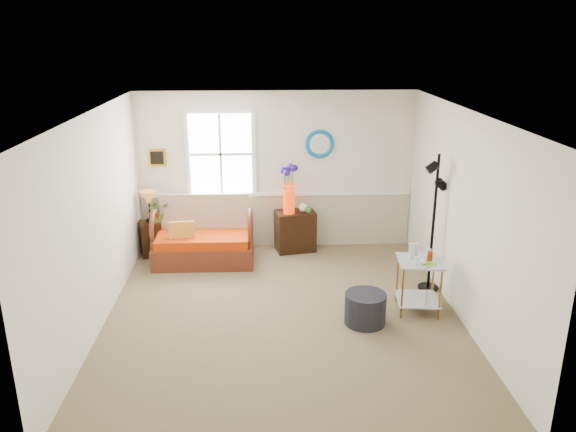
{
  "coord_description": "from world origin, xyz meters",
  "views": [
    {
      "loc": [
        -0.24,
        -6.45,
        3.51
      ],
      "look_at": [
        0.08,
        0.32,
        1.25
      ],
      "focal_mm": 35.0,
      "sensor_mm": 36.0,
      "label": 1
    }
  ],
  "objects_px": {
    "loveseat": "(203,232)",
    "cabinet": "(295,231)",
    "ottoman": "(365,308)",
    "lamp_stand": "(151,239)",
    "side_table": "(418,286)",
    "floor_lamp": "(433,224)"
  },
  "relations": [
    {
      "from": "loveseat",
      "to": "cabinet",
      "type": "xyz_separation_m",
      "value": [
        1.47,
        0.42,
        -0.17
      ]
    },
    {
      "from": "lamp_stand",
      "to": "side_table",
      "type": "bearing_deg",
      "value": -28.74
    },
    {
      "from": "ottoman",
      "to": "loveseat",
      "type": "bearing_deg",
      "value": 136.6
    },
    {
      "from": "cabinet",
      "to": "loveseat",
      "type": "bearing_deg",
      "value": -175.24
    },
    {
      "from": "loveseat",
      "to": "side_table",
      "type": "height_order",
      "value": "loveseat"
    },
    {
      "from": "ottoman",
      "to": "side_table",
      "type": "bearing_deg",
      "value": 21.93
    },
    {
      "from": "floor_lamp",
      "to": "ottoman",
      "type": "relative_size",
      "value": 3.77
    },
    {
      "from": "side_table",
      "to": "lamp_stand",
      "type": "bearing_deg",
      "value": 151.26
    },
    {
      "from": "lamp_stand",
      "to": "cabinet",
      "type": "relative_size",
      "value": 0.85
    },
    {
      "from": "loveseat",
      "to": "cabinet",
      "type": "relative_size",
      "value": 2.29
    },
    {
      "from": "lamp_stand",
      "to": "floor_lamp",
      "type": "distance_m",
      "value": 4.45
    },
    {
      "from": "loveseat",
      "to": "lamp_stand",
      "type": "distance_m",
      "value": 0.96
    },
    {
      "from": "lamp_stand",
      "to": "side_table",
      "type": "xyz_separation_m",
      "value": [
        3.81,
        -2.09,
        0.07
      ]
    },
    {
      "from": "cabinet",
      "to": "side_table",
      "type": "bearing_deg",
      "value": -67.39
    },
    {
      "from": "lamp_stand",
      "to": "side_table",
      "type": "height_order",
      "value": "side_table"
    },
    {
      "from": "side_table",
      "to": "loveseat",
      "type": "bearing_deg",
      "value": 148.8
    },
    {
      "from": "lamp_stand",
      "to": "ottoman",
      "type": "bearing_deg",
      "value": -37.87
    },
    {
      "from": "loveseat",
      "to": "ottoman",
      "type": "height_order",
      "value": "loveseat"
    },
    {
      "from": "loveseat",
      "to": "cabinet",
      "type": "distance_m",
      "value": 1.54
    },
    {
      "from": "lamp_stand",
      "to": "ottoman",
      "type": "xyz_separation_m",
      "value": [
        3.07,
        -2.39,
        -0.09
      ]
    },
    {
      "from": "loveseat",
      "to": "side_table",
      "type": "relative_size",
      "value": 2.18
    },
    {
      "from": "cabinet",
      "to": "ottoman",
      "type": "xyz_separation_m",
      "value": [
        0.72,
        -2.49,
        -0.14
      ]
    }
  ]
}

